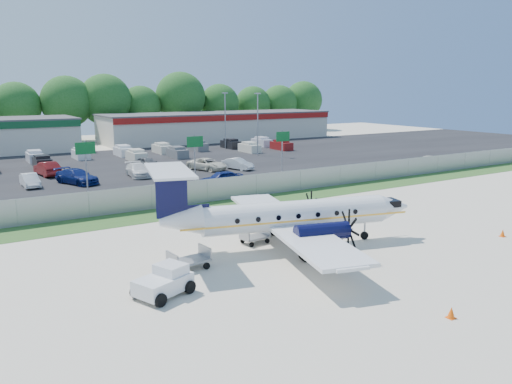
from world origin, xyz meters
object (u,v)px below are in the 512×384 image
aircraft (290,215)px  baggage_cart_far (189,260)px  baggage_cart_near (255,237)px  pushback_tug (165,281)px

aircraft → baggage_cart_far: aircraft is taller
baggage_cart_near → aircraft: bearing=-50.2°
pushback_tug → baggage_cart_near: (7.87, 4.66, -0.25)m
baggage_cart_near → baggage_cart_far: bearing=-159.0°
aircraft → pushback_tug: size_ratio=5.62×
pushback_tug → baggage_cart_near: bearing=30.6°
pushback_tug → baggage_cart_far: size_ratio=1.34×
aircraft → baggage_cart_far: 7.10m
aircraft → baggage_cart_far: bearing=-176.9°
aircraft → baggage_cart_near: 2.75m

